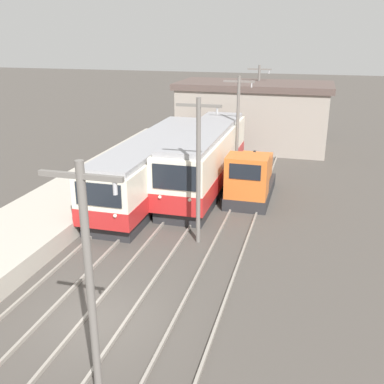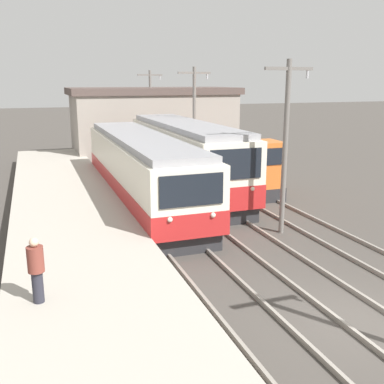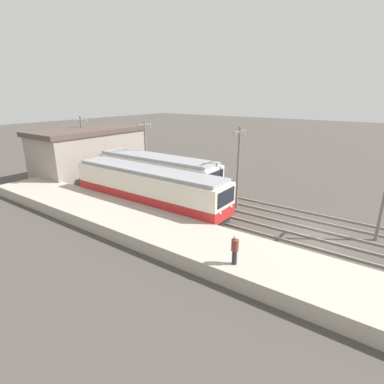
% 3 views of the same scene
% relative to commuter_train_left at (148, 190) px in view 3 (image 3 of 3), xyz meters
% --- Properties ---
extents(ground_plane, '(200.00, 200.00, 0.00)m').
position_rel_commuter_train_left_xyz_m(ground_plane, '(2.60, -12.80, -1.61)').
color(ground_plane, '#47423D').
extents(platform_left, '(4.50, 54.00, 0.89)m').
position_rel_commuter_train_left_xyz_m(platform_left, '(-3.65, -12.80, -1.16)').
color(platform_left, '#ADA599').
rests_on(platform_left, ground).
extents(track_left, '(1.54, 60.00, 0.14)m').
position_rel_commuter_train_left_xyz_m(track_left, '(0.00, -12.80, -1.54)').
color(track_left, gray).
rests_on(track_left, ground).
extents(track_center, '(1.54, 60.00, 0.14)m').
position_rel_commuter_train_left_xyz_m(track_center, '(2.80, -12.80, -1.54)').
color(track_center, gray).
rests_on(track_center, ground).
extents(track_right, '(1.54, 60.00, 0.14)m').
position_rel_commuter_train_left_xyz_m(track_right, '(5.80, -12.80, -1.54)').
color(track_right, gray).
rests_on(track_right, ground).
extents(commuter_train_left, '(2.84, 14.81, 3.43)m').
position_rel_commuter_train_left_xyz_m(commuter_train_left, '(0.00, 0.00, 0.00)').
color(commuter_train_left, '#28282B').
rests_on(commuter_train_left, ground).
extents(commuter_train_center, '(2.84, 12.87, 3.81)m').
position_rel_commuter_train_left_xyz_m(commuter_train_center, '(2.80, 1.56, 0.16)').
color(commuter_train_center, '#28282B').
rests_on(commuter_train_center, ground).
extents(shunting_locomotive, '(2.40, 5.59, 3.00)m').
position_rel_commuter_train_left_xyz_m(shunting_locomotive, '(5.80, 0.53, -0.40)').
color(shunting_locomotive, '#28282B').
rests_on(shunting_locomotive, ground).
extents(catenary_mast_mid, '(2.00, 0.20, 6.73)m').
position_rel_commuter_train_left_xyz_m(catenary_mast_mid, '(4.31, -6.00, 2.08)').
color(catenary_mast_mid, slate).
rests_on(catenary_mast_mid, ground).
extents(catenary_mast_far, '(2.00, 0.20, 6.73)m').
position_rel_commuter_train_left_xyz_m(catenary_mast_far, '(4.31, 4.26, 2.08)').
color(catenary_mast_far, slate).
rests_on(catenary_mast_far, ground).
extents(catenary_mast_distant, '(2.00, 0.20, 6.73)m').
position_rel_commuter_train_left_xyz_m(catenary_mast_distant, '(4.31, 14.51, 2.08)').
color(catenary_mast_distant, slate).
rests_on(catenary_mast_distant, ground).
extents(person_on_platform, '(0.38, 0.38, 1.60)m').
position_rel_commuter_train_left_xyz_m(person_on_platform, '(-5.00, -10.68, 0.15)').
color(person_on_platform, '#282833').
rests_on(person_on_platform, platform_left).
extents(station_building, '(12.60, 6.30, 5.43)m').
position_rel_commuter_train_left_xyz_m(station_building, '(4.12, 13.20, 1.13)').
color(station_building, gray).
rests_on(station_building, ground).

